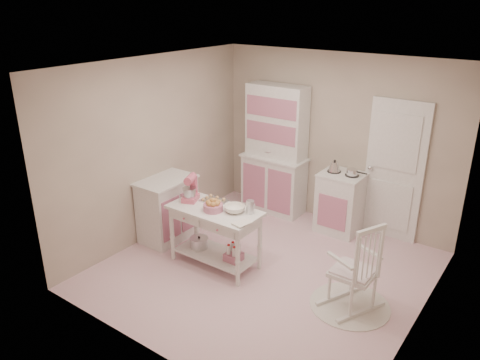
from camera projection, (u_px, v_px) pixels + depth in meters
The scene contains 14 objects.
room_shell at pixel (267, 149), 5.47m from camera, with size 3.84×3.84×2.62m.
door at pixel (394, 171), 6.60m from camera, with size 0.82×0.05×2.04m, color white.
hutch at pixel (275, 150), 7.44m from camera, with size 1.06×0.50×2.08m, color white.
stove at pixel (340, 202), 6.96m from camera, with size 0.62×0.57×0.92m, color white.
base_cabinet at pixel (168, 209), 6.74m from camera, with size 0.54×0.84×0.92m, color white.
lace_rug at pixel (350, 305), 5.38m from camera, with size 0.92×0.92×0.01m, color white.
rocking_chair at pixel (354, 264), 5.18m from camera, with size 0.48×0.72×1.10m, color white.
work_table at pixel (215, 237), 6.09m from camera, with size 1.20×0.60×0.80m, color white.
stand_mixer at pixel (190, 189), 6.12m from camera, with size 0.20×0.28×0.34m, color #D85B77.
cookie_tray at pixel (214, 201), 6.16m from camera, with size 0.34×0.24×0.02m, color silver.
bread_basket at pixel (213, 207), 5.88m from camera, with size 0.25×0.25×0.09m, color #C3708D.
mixing_bowl at pixel (235, 209), 5.85m from camera, with size 0.27×0.27×0.08m, color white.
metal_pitcher at pixel (250, 207), 5.79m from camera, with size 0.10×0.10×0.17m, color silver.
recipe_book at pixel (237, 221), 5.60m from camera, with size 0.16×0.22×0.02m, color white.
Camera 1 is at (2.80, -4.42, 3.32)m, focal length 35.00 mm.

